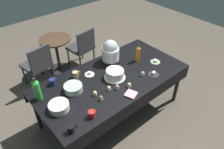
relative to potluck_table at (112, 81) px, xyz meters
The scene contains 25 objects.
ground 0.69m from the potluck_table, ahead, with size 9.00×9.00×0.00m, color brown.
potluck_table is the anchor object (origin of this frame).
frosted_layer_cake 0.13m from the potluck_table, 51.89° to the right, with size 0.30×0.30×0.13m.
slow_cooker 0.47m from the potluck_table, 52.92° to the left, with size 0.28×0.28×0.37m.
glass_salad_bowl 0.59m from the potluck_table, 168.37° to the left, with size 0.25×0.25×0.09m, color #B2C6BC.
ceramic_snack_bowl 0.89m from the potluck_table, behind, with size 0.25×0.25×0.09m, color silver.
dessert_plate_charcoal 0.61m from the potluck_table, 34.97° to the right, with size 0.16×0.16×0.05m.
dessert_plate_sage 0.78m from the potluck_table, 11.10° to the right, with size 0.16×0.16×0.04m.
dessert_plate_white 0.34m from the potluck_table, 129.17° to the left, with size 0.14×0.14×0.05m.
cupcake_vanilla 0.45m from the potluck_table, 34.87° to the right, with size 0.05×0.05×0.07m.
cupcake_lemon 0.28m from the potluck_table, 115.00° to the right, with size 0.05×0.05×0.07m.
cupcake_rose 0.49m from the potluck_table, 147.26° to the right, with size 0.05×0.05×0.07m.
cupcake_berry 0.29m from the potluck_table, 139.17° to the right, with size 0.05×0.05×0.07m.
cupcake_cocoa 0.44m from the potluck_table, 160.89° to the right, with size 0.05×0.05×0.07m.
cupcake_mint 0.33m from the potluck_table, 82.72° to the right, with size 0.05×0.05×0.07m.
soda_bottle_lime_soda 1.04m from the potluck_table, 164.91° to the left, with size 0.09×0.09×0.33m.
soda_bottle_orange_juice 0.62m from the potluck_table, ahead, with size 0.07×0.07×0.29m.
coffee_mug_navy 0.83m from the potluck_table, 150.55° to the left, with size 0.12×0.08×0.09m.
coffee_mug_tan 0.53m from the potluck_table, 139.33° to the left, with size 0.12×0.08×0.09m.
coffee_mug_red 0.77m from the potluck_table, 148.00° to the right, with size 0.13×0.09×0.08m.
coffee_mug_black 1.04m from the potluck_table, 155.34° to the right, with size 0.11×0.07×0.09m.
paper_napkin_stack 0.45m from the potluck_table, 96.70° to the right, with size 0.14×0.14×0.02m, color pink.
maroon_chair_left 1.51m from the potluck_table, 111.04° to the left, with size 0.51×0.51×0.85m.
maroon_chair_right 1.47m from the potluck_table, 73.63° to the left, with size 0.50×0.50×0.85m.
round_cafe_table 1.63m from the potluck_table, 91.77° to the left, with size 0.60×0.60×0.72m.
Camera 1 is at (-1.53, -1.79, 2.64)m, focal length 33.83 mm.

